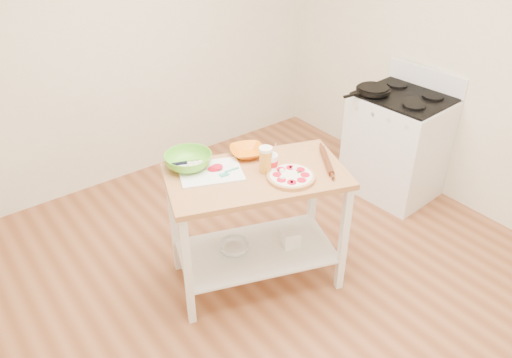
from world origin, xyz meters
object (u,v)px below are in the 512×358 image
object	(u,v)px
gas_stove	(397,144)
knife	(186,162)
pizza	(291,176)
rolling_pin	(327,161)
skillet	(372,90)
shelf_bin	(291,238)
orange_bowl	(247,152)
cutting_board	(210,172)
yogurt_tub	(271,162)
prep_island	(256,205)
green_bowl	(188,161)
beer_pint	(266,160)
shelf_glass_bowl	(234,247)
spatula	(228,172)

from	to	relation	value
gas_stove	knife	size ratio (longest dim) A/B	4.20
pizza	rolling_pin	distance (m)	0.31
skillet	rolling_pin	size ratio (longest dim) A/B	1.33
knife	rolling_pin	xyz separation A→B (m)	(0.76, -0.55, 0.00)
skillet	shelf_bin	distance (m)	1.52
orange_bowl	rolling_pin	world-z (taller)	orange_bowl
cutting_board	rolling_pin	xyz separation A→B (m)	(0.69, -0.37, 0.01)
orange_bowl	yogurt_tub	world-z (taller)	yogurt_tub
prep_island	gas_stove	distance (m)	1.74
green_bowl	shelf_bin	distance (m)	0.94
prep_island	orange_bowl	xyz separation A→B (m)	(0.09, 0.23, 0.28)
shelf_bin	beer_pint	bearing A→B (deg)	153.02
cutting_board	green_bowl	bearing A→B (deg)	140.76
knife	shelf_glass_bowl	size ratio (longest dim) A/B	1.23
prep_island	knife	bearing A→B (deg)	129.11
orange_bowl	shelf_glass_bowl	world-z (taller)	orange_bowl
knife	green_bowl	size ratio (longest dim) A/B	0.85
knife	orange_bowl	bearing A→B (deg)	0.81
green_bowl	shelf_glass_bowl	size ratio (longest dim) A/B	1.44
gas_stove	knife	distance (m)	2.08
shelf_glass_bowl	yogurt_tub	bearing A→B (deg)	-22.92
rolling_pin	shelf_glass_bowl	distance (m)	0.90
prep_island	pizza	distance (m)	0.35
gas_stove	beer_pint	size ratio (longest dim) A/B	6.31
rolling_pin	green_bowl	bearing A→B (deg)	146.18
cutting_board	rolling_pin	bearing A→B (deg)	-5.56
knife	spatula	bearing A→B (deg)	-39.41
cutting_board	gas_stove	bearing A→B (deg)	22.47
prep_island	shelf_bin	distance (m)	0.42
gas_stove	shelf_glass_bowl	distance (m)	1.86
skillet	cutting_board	bearing A→B (deg)	-166.74
pizza	green_bowl	bearing A→B (deg)	131.08
skillet	spatula	bearing A→B (deg)	-163.48
spatula	beer_pint	xyz separation A→B (m)	(0.21, -0.12, 0.07)
gas_stove	orange_bowl	world-z (taller)	gas_stove
beer_pint	shelf_glass_bowl	world-z (taller)	beer_pint
rolling_pin	shelf_bin	world-z (taller)	rolling_pin
spatula	shelf_glass_bowl	size ratio (longest dim) A/B	0.71
yogurt_tub	shelf_bin	xyz separation A→B (m)	(0.13, -0.08, -0.64)
green_bowl	beer_pint	size ratio (longest dim) A/B	1.77
cutting_board	shelf_bin	world-z (taller)	cutting_board
knife	orange_bowl	xyz separation A→B (m)	(0.40, -0.14, 0.01)
orange_bowl	shelf_glass_bowl	bearing A→B (deg)	-147.75
yogurt_tub	rolling_pin	xyz separation A→B (m)	(0.35, -0.16, -0.04)
spatula	shelf_bin	xyz separation A→B (m)	(0.38, -0.20, -0.60)
gas_stove	rolling_pin	distance (m)	1.39
pizza	gas_stove	bearing A→B (deg)	12.98
rolling_pin	knife	bearing A→B (deg)	144.11
spatula	knife	distance (m)	0.31
gas_stove	green_bowl	world-z (taller)	gas_stove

